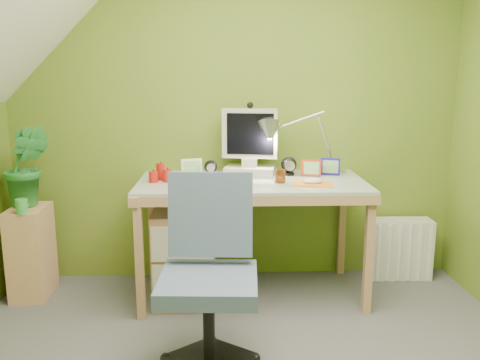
{
  "coord_description": "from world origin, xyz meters",
  "views": [
    {
      "loc": [
        -0.16,
        -2.04,
        1.49
      ],
      "look_at": [
        0.0,
        1.0,
        0.85
      ],
      "focal_mm": 38.0,
      "sensor_mm": 36.0,
      "label": 1
    }
  ],
  "objects_px": {
    "monitor": "(250,135)",
    "side_ledge": "(31,252)",
    "desk": "(251,238)",
    "desk_lamp": "(315,129)",
    "radiator": "(400,249)",
    "potted_plant": "(27,166)",
    "task_chair": "(208,280)"
  },
  "relations": [
    {
      "from": "monitor",
      "to": "desk_lamp",
      "type": "bearing_deg",
      "value": 11.12
    },
    {
      "from": "potted_plant",
      "to": "task_chair",
      "type": "relative_size",
      "value": 0.55
    },
    {
      "from": "monitor",
      "to": "radiator",
      "type": "distance_m",
      "value": 1.41
    },
    {
      "from": "desk",
      "to": "potted_plant",
      "type": "distance_m",
      "value": 1.57
    },
    {
      "from": "desk_lamp",
      "to": "radiator",
      "type": "bearing_deg",
      "value": -8.34
    },
    {
      "from": "desk",
      "to": "side_ledge",
      "type": "distance_m",
      "value": 1.49
    },
    {
      "from": "desk_lamp",
      "to": "radiator",
      "type": "xyz_separation_m",
      "value": [
        0.67,
        0.05,
        -0.9
      ]
    },
    {
      "from": "monitor",
      "to": "desk_lamp",
      "type": "height_order",
      "value": "desk_lamp"
    },
    {
      "from": "desk",
      "to": "desk_lamp",
      "type": "distance_m",
      "value": 0.87
    },
    {
      "from": "monitor",
      "to": "radiator",
      "type": "bearing_deg",
      "value": 13.67
    },
    {
      "from": "desk_lamp",
      "to": "radiator",
      "type": "relative_size",
      "value": 1.43
    },
    {
      "from": "task_chair",
      "to": "radiator",
      "type": "bearing_deg",
      "value": 43.49
    },
    {
      "from": "side_ledge",
      "to": "monitor",
      "type": "bearing_deg",
      "value": 4.71
    },
    {
      "from": "monitor",
      "to": "side_ledge",
      "type": "xyz_separation_m",
      "value": [
        -1.49,
        -0.12,
        -0.77
      ]
    },
    {
      "from": "desk",
      "to": "task_chair",
      "type": "relative_size",
      "value": 1.52
    },
    {
      "from": "desk_lamp",
      "to": "desk",
      "type": "bearing_deg",
      "value": -170.79
    },
    {
      "from": "side_ledge",
      "to": "task_chair",
      "type": "relative_size",
      "value": 0.63
    },
    {
      "from": "desk",
      "to": "monitor",
      "type": "xyz_separation_m",
      "value": [
        0.0,
        0.18,
        0.68
      ]
    },
    {
      "from": "monitor",
      "to": "task_chair",
      "type": "distance_m",
      "value": 1.29
    },
    {
      "from": "potted_plant",
      "to": "radiator",
      "type": "relative_size",
      "value": 1.23
    },
    {
      "from": "potted_plant",
      "to": "side_ledge",
      "type": "bearing_deg",
      "value": -90.0
    },
    {
      "from": "monitor",
      "to": "potted_plant",
      "type": "relative_size",
      "value": 1.03
    },
    {
      "from": "desk_lamp",
      "to": "side_ledge",
      "type": "relative_size",
      "value": 1.03
    },
    {
      "from": "side_ledge",
      "to": "potted_plant",
      "type": "height_order",
      "value": "potted_plant"
    },
    {
      "from": "potted_plant",
      "to": "task_chair",
      "type": "height_order",
      "value": "potted_plant"
    },
    {
      "from": "desk_lamp",
      "to": "task_chair",
      "type": "relative_size",
      "value": 0.65
    },
    {
      "from": "potted_plant",
      "to": "desk",
      "type": "bearing_deg",
      "value": -4.12
    },
    {
      "from": "side_ledge",
      "to": "desk",
      "type": "bearing_deg",
      "value": -2.2
    },
    {
      "from": "task_chair",
      "to": "monitor",
      "type": "bearing_deg",
      "value": 79.7
    },
    {
      "from": "desk",
      "to": "desk_lamp",
      "type": "height_order",
      "value": "desk_lamp"
    },
    {
      "from": "desk",
      "to": "task_chair",
      "type": "distance_m",
      "value": 0.97
    },
    {
      "from": "monitor",
      "to": "side_ledge",
      "type": "bearing_deg",
      "value": -164.17
    }
  ]
}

